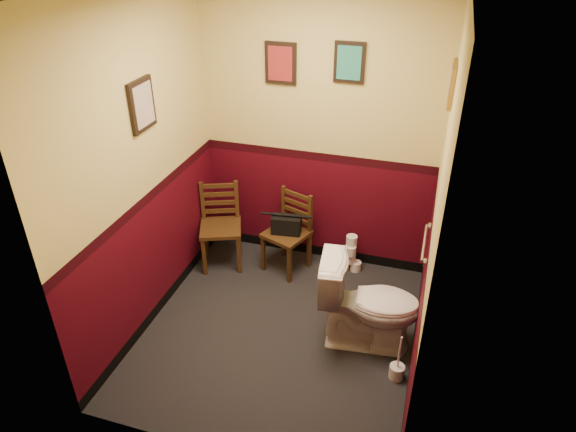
% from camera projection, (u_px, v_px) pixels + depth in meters
% --- Properties ---
extents(floor, '(2.20, 2.40, 0.00)m').
position_uv_depth(floor, '(279.00, 331.00, 4.37)').
color(floor, black).
rests_on(floor, ground).
extents(wall_back, '(2.20, 0.00, 2.70)m').
position_uv_depth(wall_back, '(318.00, 132.00, 4.67)').
color(wall_back, '#3E0611').
rests_on(wall_back, ground).
extents(wall_front, '(2.20, 0.00, 2.70)m').
position_uv_depth(wall_front, '(208.00, 293.00, 2.69)').
color(wall_front, '#3E0611').
rests_on(wall_front, ground).
extents(wall_left, '(0.00, 2.40, 2.70)m').
position_uv_depth(wall_left, '(142.00, 172.00, 3.95)').
color(wall_left, '#3E0611').
rests_on(wall_left, ground).
extents(wall_right, '(0.00, 2.40, 2.70)m').
position_uv_depth(wall_right, '(435.00, 214.00, 3.40)').
color(wall_right, '#3E0611').
rests_on(wall_right, ground).
extents(grab_bar, '(0.05, 0.56, 0.06)m').
position_uv_depth(grab_bar, '(425.00, 243.00, 3.82)').
color(grab_bar, silver).
rests_on(grab_bar, wall_right).
extents(framed_print_back_a, '(0.28, 0.04, 0.36)m').
position_uv_depth(framed_print_back_a, '(281.00, 63.00, 4.43)').
color(framed_print_back_a, black).
rests_on(framed_print_back_a, wall_back).
extents(framed_print_back_b, '(0.26, 0.04, 0.34)m').
position_uv_depth(framed_print_back_b, '(349.00, 63.00, 4.26)').
color(framed_print_back_b, black).
rests_on(framed_print_back_b, wall_back).
extents(framed_print_left, '(0.04, 0.30, 0.38)m').
position_uv_depth(framed_print_left, '(142.00, 105.00, 3.78)').
color(framed_print_left, black).
rests_on(framed_print_left, wall_left).
extents(framed_print_right, '(0.04, 0.34, 0.28)m').
position_uv_depth(framed_print_right, '(452.00, 84.00, 3.55)').
color(framed_print_right, olive).
rests_on(framed_print_right, wall_right).
extents(toilet, '(0.86, 0.54, 0.79)m').
position_uv_depth(toilet, '(369.00, 304.00, 4.06)').
color(toilet, white).
rests_on(toilet, floor).
extents(toilet_brush, '(0.11, 0.11, 0.41)m').
position_uv_depth(toilet_brush, '(397.00, 371.00, 3.90)').
color(toilet_brush, silver).
rests_on(toilet_brush, floor).
extents(chair_left, '(0.51, 0.51, 0.84)m').
position_uv_depth(chair_left, '(221.00, 226.00, 5.04)').
color(chair_left, '#412913').
rests_on(chair_left, floor).
extents(chair_right, '(0.48, 0.48, 0.80)m').
position_uv_depth(chair_right, '(289.00, 232.00, 4.97)').
color(chair_right, '#412913').
rests_on(chair_right, floor).
extents(handbag, '(0.29, 0.17, 0.20)m').
position_uv_depth(handbag, '(286.00, 225.00, 4.89)').
color(handbag, black).
rests_on(handbag, chair_right).
extents(tp_stack, '(0.22, 0.14, 0.39)m').
position_uv_depth(tp_stack, '(350.00, 256.00, 5.04)').
color(tp_stack, silver).
rests_on(tp_stack, floor).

